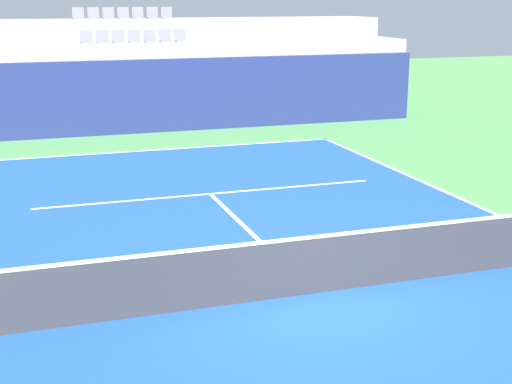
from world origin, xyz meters
name	(u,v)px	position (x,y,z in m)	size (l,w,h in m)	color
ground_plane	(314,294)	(0.00, 0.00, 0.00)	(80.00, 80.00, 0.00)	#4C8C4C
court_surface	(314,293)	(0.00, 0.00, 0.01)	(11.00, 24.00, 0.01)	#1E4C99
baseline_far	(164,149)	(0.00, 11.95, 0.01)	(11.00, 0.10, 0.00)	white
service_line_far	(210,194)	(0.00, 6.40, 0.01)	(8.26, 0.10, 0.00)	white
centre_service_line	(252,233)	(0.00, 3.20, 0.01)	(0.10, 6.40, 0.00)	white
back_wall	(144,96)	(0.00, 15.12, 1.25)	(20.42, 0.30, 2.51)	navy
stands_tier_lower	(137,85)	(0.00, 16.47, 1.50)	(20.42, 2.40, 3.01)	#9E9E99
stands_tier_upper	(126,68)	(0.00, 18.87, 1.88)	(20.42, 2.40, 3.76)	#9E9E99
seating_row_lower	(135,39)	(0.00, 16.56, 3.13)	(3.82, 0.44, 0.44)	slate
seating_row_upper	(124,16)	(0.00, 18.96, 3.88)	(3.82, 0.44, 0.44)	slate
tennis_net	(315,264)	(0.00, 0.00, 0.51)	(11.08, 0.08, 1.07)	black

